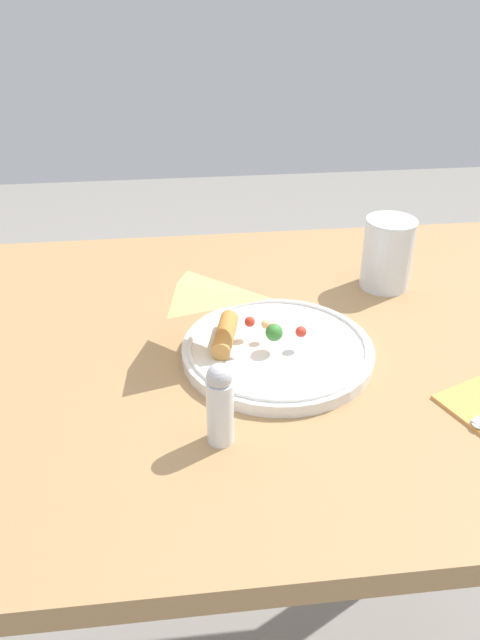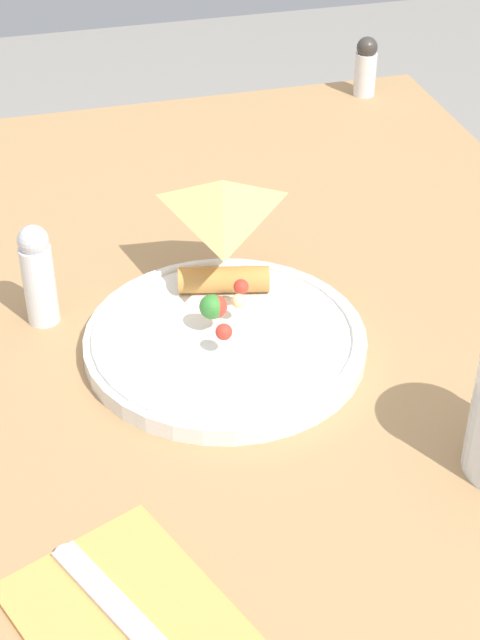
# 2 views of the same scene
# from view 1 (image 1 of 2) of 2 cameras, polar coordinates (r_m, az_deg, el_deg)

# --- Properties ---
(dining_table) EXTENTS (1.08, 0.72, 0.77)m
(dining_table) POSITION_cam_1_polar(r_m,az_deg,el_deg) (0.90, 3.36, -8.63)
(dining_table) COLOR #A87F51
(dining_table) RESTS_ON ground_plane
(plate_pizza) EXTENTS (0.24, 0.24, 0.05)m
(plate_pizza) POSITION_cam_1_polar(r_m,az_deg,el_deg) (0.79, 3.22, -2.52)
(plate_pizza) COLOR white
(plate_pizza) RESTS_ON dining_table
(milk_glass) EXTENTS (0.08, 0.08, 0.11)m
(milk_glass) POSITION_cam_1_polar(r_m,az_deg,el_deg) (0.96, 13.32, 5.79)
(milk_glass) COLOR white
(milk_glass) RESTS_ON dining_table
(salt_shaker) EXTENTS (0.03, 0.03, 0.10)m
(salt_shaker) POSITION_cam_1_polar(r_m,az_deg,el_deg) (0.64, -1.84, -7.64)
(salt_shaker) COLOR white
(salt_shaker) RESTS_ON dining_table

